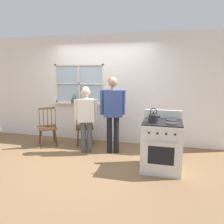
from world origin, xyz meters
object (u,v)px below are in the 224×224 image
object	(u,v)px
chair_by_window	(85,127)
potted_plant	(74,100)
kettle	(153,117)
chair_near_wall	(47,128)
person_elderly_left	(86,113)
person_teen_center	(113,108)
stove	(162,145)

from	to	relation	value
chair_by_window	potted_plant	distance (m)	0.82
kettle	chair_near_wall	bearing A→B (deg)	162.71
chair_by_window	person_elderly_left	bearing A→B (deg)	94.08
person_teen_center	stove	size ratio (longest dim) A/B	1.56
chair_by_window	person_teen_center	bearing A→B (deg)	134.66
person_elderly_left	kettle	size ratio (longest dim) A/B	6.03
chair_by_window	stove	distance (m)	2.10
chair_near_wall	person_teen_center	size ratio (longest dim) A/B	0.58
chair_near_wall	person_elderly_left	distance (m)	1.19
person_elderly_left	potted_plant	bearing A→B (deg)	108.41
chair_near_wall	potted_plant	bearing A→B (deg)	-162.57
person_elderly_left	person_teen_center	xyz separation A→B (m)	(0.58, 0.10, 0.12)
stove	potted_plant	xyz separation A→B (m)	(-2.29, 1.30, 0.58)
chair_near_wall	potted_plant	distance (m)	0.99
person_elderly_left	potted_plant	size ratio (longest dim) A/B	5.40
chair_near_wall	kettle	size ratio (longest dim) A/B	3.98
person_elderly_left	chair_near_wall	bearing A→B (deg)	151.16
chair_near_wall	person_elderly_left	world-z (taller)	person_elderly_left
person_teen_center	potted_plant	world-z (taller)	person_teen_center
person_teen_center	stove	bearing A→B (deg)	-45.06
kettle	potted_plant	size ratio (longest dim) A/B	0.90
stove	chair_near_wall	bearing A→B (deg)	166.23
chair_by_window	chair_near_wall	size ratio (longest dim) A/B	1.00
chair_by_window	person_teen_center	size ratio (longest dim) A/B	0.58
chair_near_wall	person_elderly_left	size ratio (longest dim) A/B	0.66
chair_near_wall	person_teen_center	world-z (taller)	person_teen_center
stove	person_elderly_left	bearing A→B (deg)	163.45
potted_plant	chair_by_window	bearing A→B (deg)	-41.27
person_teen_center	stove	xyz separation A→B (m)	(1.07, -0.60, -0.55)
potted_plant	kettle	bearing A→B (deg)	-33.98
chair_near_wall	person_elderly_left	xyz separation A→B (m)	(1.08, -0.18, 0.46)
person_teen_center	kettle	bearing A→B (deg)	-54.53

